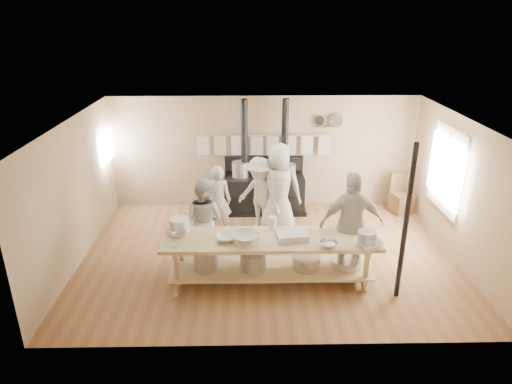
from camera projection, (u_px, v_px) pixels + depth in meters
ground at (268, 255)px, 8.72m from camera, size 7.00×7.00×0.00m
room_shell at (269, 176)px, 8.11m from camera, size 7.00×7.00×7.00m
window_right at (447, 170)px, 8.78m from camera, size 0.09×1.50×1.65m
left_opening at (106, 147)px, 9.91m from camera, size 0.00×0.90×0.90m
stove at (264, 190)px, 10.49m from camera, size 1.90×0.75×2.60m
towel_rail at (264, 143)px, 10.36m from camera, size 3.00×0.04×0.47m
back_wall_shelf at (329, 123)px, 10.25m from camera, size 0.63×0.14×0.32m
prep_table at (270, 255)px, 7.69m from camera, size 3.60×0.90×0.85m
support_post at (406, 224)px, 7.02m from camera, size 0.08×0.08×2.60m
cook_far_left at (218, 201)px, 9.28m from camera, size 0.56×0.38×1.50m
cook_left at (204, 220)px, 8.30m from camera, size 0.98×0.90×1.62m
cook_center at (279, 189)px, 9.34m from camera, size 1.03×0.78×1.91m
cook_right at (351, 224)px, 7.85m from camera, size 1.11×0.49×1.88m
cook_by_window at (260, 194)px, 9.47m from camera, size 1.18×1.11×1.60m
chair at (401, 201)px, 10.50m from camera, size 0.54×0.54×0.91m
bowl_white_a at (227, 237)px, 7.48m from camera, size 0.40×0.40×0.09m
bowl_steel_a at (178, 234)px, 7.59m from camera, size 0.39×0.39×0.09m
bowl_white_b at (369, 244)px, 7.27m from camera, size 0.54×0.54×0.10m
bowl_steel_b at (329, 244)px, 7.26m from camera, size 0.35×0.35×0.09m
roasting_pan at (292, 236)px, 7.50m from camera, size 0.54×0.40×0.11m
mixing_bowl_large at (245, 238)px, 7.39m from camera, size 0.47×0.47×0.15m
bucket_galv at (367, 239)px, 7.23m from camera, size 0.31×0.31×0.27m
deep_bowl_enamel at (180, 224)px, 7.80m from camera, size 0.40×0.40×0.21m
pitcher at (272, 223)px, 7.83m from camera, size 0.18×0.18×0.22m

